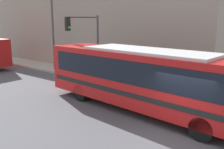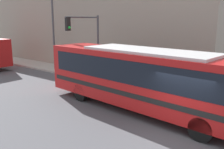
{
  "view_description": "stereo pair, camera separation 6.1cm",
  "coord_description": "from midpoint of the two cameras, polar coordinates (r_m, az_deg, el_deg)",
  "views": [
    {
      "loc": [
        -9.17,
        -3.63,
        4.61
      ],
      "look_at": [
        2.37,
        5.5,
        1.38
      ],
      "focal_mm": 40.0,
      "sensor_mm": 36.0,
      "label": 1
    },
    {
      "loc": [
        -9.14,
        -3.68,
        4.61
      ],
      "look_at": [
        2.37,
        5.5,
        1.38
      ],
      "focal_mm": 40.0,
      "sensor_mm": 36.0,
      "label": 2
    }
  ],
  "objects": [
    {
      "name": "city_bus",
      "position": [
        12.5,
        7.82,
        -0.49
      ],
      "size": [
        3.53,
        12.54,
        3.2
      ],
      "rotation": [
        0.0,
        0.0,
        -0.08
      ],
      "color": "red",
      "rests_on": "ground_plane"
    },
    {
      "name": "building_facade",
      "position": [
        28.56,
        -9.34,
        12.17
      ],
      "size": [
        6.0,
        32.79,
        9.18
      ],
      "color": "#9E9384",
      "rests_on": "ground_plane"
    },
    {
      "name": "ground_plane",
      "position": [
        10.88,
        15.39,
        -13.18
      ],
      "size": [
        120.0,
        120.0,
        0.0
      ],
      "primitive_type": "plane",
      "color": "#515156"
    },
    {
      "name": "fire_hydrant",
      "position": [
        16.6,
        10.44,
        -2.2
      ],
      "size": [
        0.24,
        0.33,
        0.68
      ],
      "color": "#999999",
      "rests_on": "sidewalk"
    },
    {
      "name": "traffic_light_pole",
      "position": [
        18.46,
        -5.84,
        8.77
      ],
      "size": [
        3.28,
        0.35,
        4.79
      ],
      "color": "#47474C",
      "rests_on": "sidewalk"
    },
    {
      "name": "sidewalk",
      "position": [
        28.36,
        -19.07,
        2.48
      ],
      "size": [
        2.65,
        70.0,
        0.15
      ],
      "color": "#B7B2A8",
      "rests_on": "ground_plane"
    },
    {
      "name": "street_lamp",
      "position": [
        23.19,
        -14.04,
        12.25
      ],
      "size": [
        2.19,
        0.28,
        7.82
      ],
      "color": "#47474C",
      "rests_on": "sidewalk"
    },
    {
      "name": "pedestrian_near_corner",
      "position": [
        18.98,
        0.33,
        1.32
      ],
      "size": [
        0.34,
        0.34,
        1.62
      ],
      "color": "slate",
      "rests_on": "sidewalk"
    }
  ]
}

